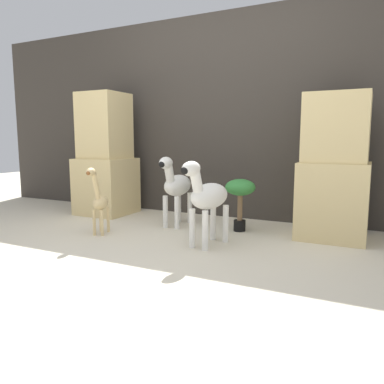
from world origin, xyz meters
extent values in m
plane|color=beige|center=(0.00, 0.00, 0.00)|extent=(14.00, 14.00, 0.00)
cube|color=#38332D|center=(0.00, 1.71, 1.10)|extent=(6.40, 0.08, 2.20)
cube|color=#DBC184|center=(-1.24, 1.24, 0.32)|extent=(0.57, 0.56, 0.64)
cube|color=#DBC184|center=(-1.24, 1.24, 1.01)|extent=(0.47, 0.46, 0.73)
cube|color=#DBC184|center=(1.24, 1.24, 0.33)|extent=(0.57, 0.56, 0.66)
cube|color=#DBC184|center=(1.24, 1.24, 0.95)|extent=(0.52, 0.50, 0.58)
cylinder|color=white|center=(0.40, 0.39, 0.16)|extent=(0.05, 0.05, 0.32)
cylinder|color=white|center=(0.28, 0.41, 0.16)|extent=(0.05, 0.05, 0.32)
cylinder|color=white|center=(0.46, 0.69, 0.16)|extent=(0.05, 0.05, 0.32)
cylinder|color=white|center=(0.33, 0.71, 0.16)|extent=(0.05, 0.05, 0.32)
ellipsoid|color=white|center=(0.37, 0.55, 0.40)|extent=(0.29, 0.46, 0.21)
cylinder|color=white|center=(0.33, 0.37, 0.55)|extent=(0.11, 0.16, 0.23)
ellipsoid|color=white|center=(0.32, 0.31, 0.64)|extent=(0.14, 0.21, 0.11)
sphere|color=black|center=(0.31, 0.23, 0.63)|extent=(0.06, 0.06, 0.06)
cube|color=black|center=(0.33, 0.37, 0.56)|extent=(0.04, 0.09, 0.19)
cylinder|color=white|center=(-0.13, 0.92, 0.16)|extent=(0.05, 0.05, 0.32)
cylinder|color=white|center=(-0.26, 0.91, 0.16)|extent=(0.05, 0.05, 0.32)
cylinder|color=white|center=(-0.15, 1.22, 0.16)|extent=(0.05, 0.05, 0.32)
cylinder|color=white|center=(-0.27, 1.22, 0.16)|extent=(0.05, 0.05, 0.32)
ellipsoid|color=white|center=(-0.20, 1.07, 0.40)|extent=(0.23, 0.44, 0.21)
cylinder|color=white|center=(-0.20, 0.88, 0.55)|extent=(0.09, 0.15, 0.23)
ellipsoid|color=white|center=(-0.19, 0.82, 0.64)|extent=(0.11, 0.19, 0.11)
sphere|color=black|center=(-0.19, 0.74, 0.63)|extent=(0.06, 0.06, 0.06)
cube|color=black|center=(-0.20, 0.88, 0.56)|extent=(0.02, 0.09, 0.19)
cylinder|color=#E0C184|center=(-0.61, 0.39, 0.12)|extent=(0.03, 0.03, 0.23)
cylinder|color=#E0C184|center=(-0.68, 0.37, 0.12)|extent=(0.03, 0.03, 0.23)
cylinder|color=#E0C184|center=(-0.65, 0.53, 0.12)|extent=(0.03, 0.03, 0.23)
cylinder|color=#E0C184|center=(-0.72, 0.51, 0.12)|extent=(0.03, 0.03, 0.23)
ellipsoid|color=#E0C184|center=(-0.67, 0.45, 0.29)|extent=(0.17, 0.23, 0.12)
cylinder|color=#E0C184|center=(-0.64, 0.37, 0.45)|extent=(0.08, 0.14, 0.29)
ellipsoid|color=#E0C184|center=(-0.62, 0.28, 0.58)|extent=(0.10, 0.13, 0.07)
sphere|color=brown|center=(-0.61, 0.23, 0.58)|extent=(0.04, 0.04, 0.04)
cylinder|color=black|center=(0.44, 1.11, 0.05)|extent=(0.11, 0.11, 0.10)
cylinder|color=brown|center=(0.44, 1.11, 0.22)|extent=(0.05, 0.05, 0.24)
ellipsoid|color=#337F38|center=(0.44, 1.11, 0.42)|extent=(0.28, 0.28, 0.15)
camera|label=1|loc=(1.55, -2.19, 0.86)|focal=35.00mm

